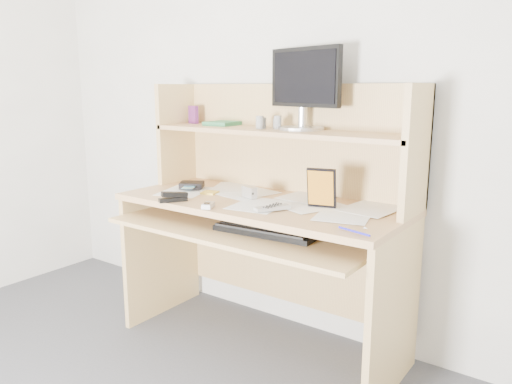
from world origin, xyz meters
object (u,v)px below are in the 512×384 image
Objects in this scene: keyboard at (267,230)px; tv_remote at (272,208)px; game_case at (322,188)px; monitor at (304,86)px; desk at (270,209)px.

tv_remote is at bearing 41.35° from keyboard.
monitor reaches higher than game_case.
desk is 7.74× the size of game_case.
game_case is (0.32, -0.06, 0.15)m from desk.
monitor is (0.10, 0.14, 0.59)m from desk.
tv_remote is 0.64m from monitor.
desk reaches higher than keyboard.
monitor reaches higher than keyboard.
monitor is (-0.04, 0.37, 0.62)m from keyboard.
game_case is 0.41× the size of monitor.
game_case is at bearing -10.19° from desk.
tv_remote is at bearing -64.84° from monitor.
keyboard is 1.09× the size of monitor.
keyboard is 2.66× the size of game_case.
monitor is (-0.06, 0.35, 0.52)m from tv_remote.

